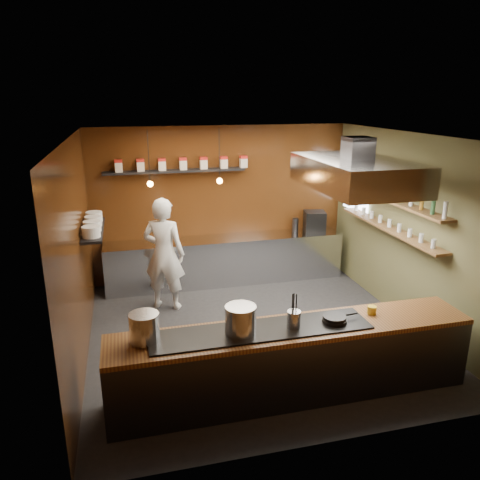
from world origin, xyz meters
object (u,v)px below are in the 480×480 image
object	(u,v)px
stockpot_large	(144,327)
extractor_hood	(356,173)
chef	(164,254)
espresso_machine	(315,221)
stockpot_small	(241,320)

from	to	relation	value
stockpot_large	extractor_hood	bearing A→B (deg)	20.50
stockpot_large	chef	size ratio (longest dim) A/B	0.17
extractor_hood	chef	bearing A→B (deg)	146.72
extractor_hood	espresso_machine	distance (m)	3.02
stockpot_large	espresso_machine	size ratio (longest dim) A/B	0.82
stockpot_small	espresso_machine	distance (m)	4.59
stockpot_large	espresso_machine	bearing A→B (deg)	46.37
extractor_hood	stockpot_large	distance (m)	3.52
extractor_hood	chef	size ratio (longest dim) A/B	1.03
espresso_machine	chef	size ratio (longest dim) A/B	0.21
extractor_hood	stockpot_small	bearing A→B (deg)	-147.87
extractor_hood	stockpot_small	world-z (taller)	extractor_hood
stockpot_large	stockpot_small	bearing A→B (deg)	-5.25
stockpot_small	chef	xyz separation A→B (m)	(-0.60, 2.91, -0.13)
stockpot_large	espresso_machine	distance (m)	5.18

